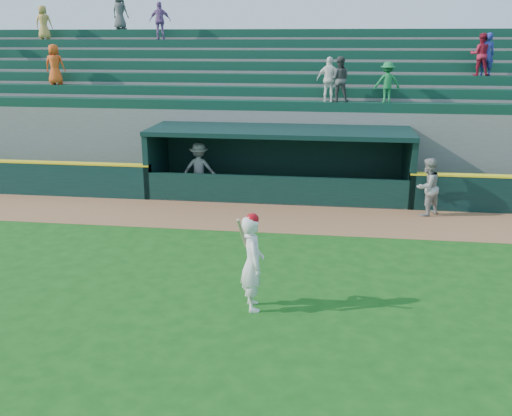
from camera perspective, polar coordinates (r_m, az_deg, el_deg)
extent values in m
plane|color=#144912|center=(13.83, -0.92, -7.05)|extent=(120.00, 120.00, 0.00)
cube|color=brown|center=(18.39, 1.42, -0.97)|extent=(40.00, 3.00, 0.01)
imported|color=#979792|center=(19.23, 16.75, 2.03)|extent=(1.16, 1.15, 1.89)
imported|color=gray|center=(21.15, -5.70, 3.95)|extent=(1.27, 0.78, 1.90)
cube|color=slate|center=(21.05, 2.29, 1.34)|extent=(9.00, 2.60, 0.04)
cube|color=black|center=(21.71, -9.89, 4.64)|extent=(0.20, 2.60, 2.30)
cube|color=black|center=(20.86, 15.03, 3.84)|extent=(0.20, 2.60, 2.30)
cube|color=black|center=(22.05, 2.66, 5.05)|extent=(9.40, 0.20, 2.30)
cube|color=black|center=(20.56, 2.36, 7.70)|extent=(9.40, 2.80, 0.16)
cube|color=black|center=(19.76, 1.95, 1.77)|extent=(9.00, 0.16, 1.00)
cube|color=brown|center=(21.77, 2.50, 2.47)|extent=(8.40, 0.45, 0.10)
cube|color=slate|center=(22.51, 2.80, 6.08)|extent=(34.00, 0.85, 2.91)
cube|color=#0F3828|center=(22.15, 2.83, 10.18)|extent=(34.00, 0.60, 0.36)
cube|color=slate|center=(23.30, 3.00, 7.00)|extent=(34.00, 0.85, 3.36)
cube|color=#0F3828|center=(22.95, 3.04, 11.53)|extent=(34.00, 0.60, 0.36)
cube|color=slate|center=(24.11, 3.18, 7.86)|extent=(34.00, 0.85, 3.81)
cube|color=#0F3828|center=(23.76, 3.24, 12.79)|extent=(34.00, 0.60, 0.36)
cube|color=slate|center=(24.91, 3.36, 8.66)|extent=(34.00, 0.85, 4.26)
cube|color=#0F3828|center=(24.58, 3.43, 13.96)|extent=(34.00, 0.60, 0.36)
cube|color=slate|center=(25.72, 3.52, 9.41)|extent=(34.00, 0.85, 4.71)
cube|color=#0F3828|center=(25.41, 3.61, 15.06)|extent=(34.00, 0.60, 0.36)
cube|color=slate|center=(26.54, 3.68, 10.11)|extent=(34.00, 0.85, 5.16)
cube|color=#0F3828|center=(26.25, 3.77, 16.08)|extent=(34.00, 0.60, 0.36)
cube|color=slate|center=(27.36, 3.83, 10.78)|extent=(34.00, 0.85, 5.61)
cube|color=#0F3828|center=(27.10, 3.93, 17.04)|extent=(34.00, 0.60, 0.36)
cube|color=slate|center=(27.93, 3.92, 10.89)|extent=(34.50, 0.30, 5.61)
imported|color=#E24E19|center=(25.58, -19.48, 13.38)|extent=(0.84, 0.59, 1.62)
imported|color=white|center=(22.00, 7.35, 12.65)|extent=(1.02, 0.59, 1.64)
imported|color=navy|center=(24.32, 22.07, 14.05)|extent=(0.62, 0.45, 1.60)
imported|color=#444444|center=(22.00, 8.30, 12.62)|extent=(0.82, 0.65, 1.65)
imported|color=#1A7539|center=(22.08, 12.99, 12.16)|extent=(1.01, 0.65, 1.47)
imported|color=#BF9443|center=(29.54, -20.48, 17.00)|extent=(0.82, 0.62, 1.52)
imported|color=#9861A6|center=(27.41, -9.57, 18.00)|extent=(1.01, 0.54, 1.63)
imported|color=maroon|center=(24.27, 21.54, 14.09)|extent=(0.86, 0.72, 1.59)
imported|color=#474747|center=(28.94, -13.45, 18.59)|extent=(0.89, 0.69, 1.62)
imported|color=white|center=(12.00, -0.36, -5.52)|extent=(0.70, 0.87, 2.06)
sphere|color=#AB0911|center=(11.67, -0.37, -1.16)|extent=(0.27, 0.27, 0.27)
cylinder|color=tan|center=(11.56, -1.41, -2.53)|extent=(0.18, 0.52, 0.76)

